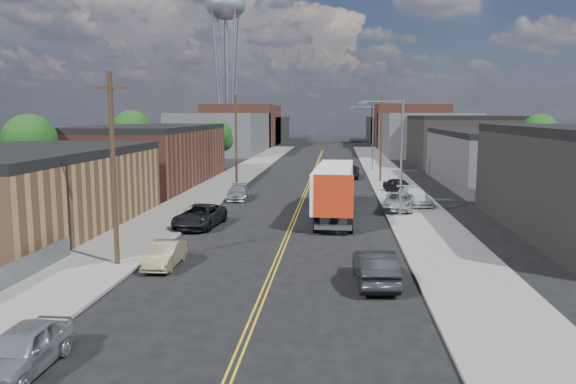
% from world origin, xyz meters
% --- Properties ---
extents(ground, '(260.00, 260.00, 0.00)m').
position_xyz_m(ground, '(0.00, 60.00, 0.00)').
color(ground, black).
rests_on(ground, ground).
extents(centerline, '(0.32, 120.00, 0.01)m').
position_xyz_m(centerline, '(0.00, 45.00, 0.01)').
color(centerline, gold).
rests_on(centerline, ground).
extents(sidewalk_left, '(5.00, 140.00, 0.15)m').
position_xyz_m(sidewalk_left, '(-9.50, 45.00, 0.07)').
color(sidewalk_left, slate).
rests_on(sidewalk_left, ground).
extents(sidewalk_right, '(5.00, 140.00, 0.15)m').
position_xyz_m(sidewalk_right, '(9.50, 45.00, 0.07)').
color(sidewalk_right, slate).
rests_on(sidewalk_right, ground).
extents(warehouse_tan, '(12.00, 22.00, 5.60)m').
position_xyz_m(warehouse_tan, '(-18.00, 18.00, 2.80)').
color(warehouse_tan, brown).
rests_on(warehouse_tan, ground).
extents(warehouse_brown, '(12.00, 26.00, 6.60)m').
position_xyz_m(warehouse_brown, '(-18.00, 44.00, 3.30)').
color(warehouse_brown, '#542D21').
rests_on(warehouse_brown, ground).
extents(industrial_right_b, '(14.00, 24.00, 6.10)m').
position_xyz_m(industrial_right_b, '(22.00, 46.00, 3.05)').
color(industrial_right_b, '#3A393C').
rests_on(industrial_right_b, ground).
extents(industrial_right_c, '(14.00, 22.00, 7.60)m').
position_xyz_m(industrial_right_c, '(22.00, 72.00, 3.80)').
color(industrial_right_c, black).
rests_on(industrial_right_c, ground).
extents(skyline_left_a, '(16.00, 30.00, 8.00)m').
position_xyz_m(skyline_left_a, '(-20.00, 95.00, 4.00)').
color(skyline_left_a, '#3A393C').
rests_on(skyline_left_a, ground).
extents(skyline_right_a, '(16.00, 30.00, 8.00)m').
position_xyz_m(skyline_right_a, '(20.00, 95.00, 4.00)').
color(skyline_right_a, '#3A393C').
rests_on(skyline_right_a, ground).
extents(skyline_left_b, '(16.00, 26.00, 10.00)m').
position_xyz_m(skyline_left_b, '(-20.00, 120.00, 5.00)').
color(skyline_left_b, '#542D21').
rests_on(skyline_left_b, ground).
extents(skyline_right_b, '(16.00, 26.00, 10.00)m').
position_xyz_m(skyline_right_b, '(20.00, 120.00, 5.00)').
color(skyline_right_b, '#542D21').
rests_on(skyline_right_b, ground).
extents(skyline_left_c, '(16.00, 40.00, 7.00)m').
position_xyz_m(skyline_left_c, '(-20.00, 140.00, 3.50)').
color(skyline_left_c, black).
rests_on(skyline_left_c, ground).
extents(skyline_right_c, '(16.00, 40.00, 7.00)m').
position_xyz_m(skyline_right_c, '(20.00, 140.00, 3.50)').
color(skyline_right_c, black).
rests_on(skyline_right_c, ground).
extents(water_tower, '(9.00, 9.00, 36.90)m').
position_xyz_m(water_tower, '(-22.00, 110.00, 30.65)').
color(water_tower, gray).
rests_on(water_tower, ground).
extents(streetlight_near, '(3.39, 0.25, 9.00)m').
position_xyz_m(streetlight_near, '(7.60, 25.00, 5.33)').
color(streetlight_near, gray).
rests_on(streetlight_near, ground).
extents(streetlight_far, '(3.39, 0.25, 9.00)m').
position_xyz_m(streetlight_far, '(7.60, 60.00, 5.33)').
color(streetlight_far, gray).
rests_on(streetlight_far, ground).
extents(utility_pole_left_near, '(1.60, 0.26, 10.00)m').
position_xyz_m(utility_pole_left_near, '(-8.20, 10.00, 5.14)').
color(utility_pole_left_near, black).
rests_on(utility_pole_left_near, ground).
extents(utility_pole_left_far, '(1.60, 0.26, 10.00)m').
position_xyz_m(utility_pole_left_far, '(-8.20, 45.00, 5.14)').
color(utility_pole_left_far, black).
rests_on(utility_pole_left_far, ground).
extents(utility_pole_right, '(1.60, 0.26, 10.00)m').
position_xyz_m(utility_pole_right, '(8.20, 48.00, 5.14)').
color(utility_pole_right, black).
rests_on(utility_pole_right, ground).
extents(tree_left_near, '(4.85, 4.76, 7.91)m').
position_xyz_m(tree_left_near, '(-23.94, 30.00, 5.18)').
color(tree_left_near, black).
rests_on(tree_left_near, ground).
extents(tree_left_mid, '(5.10, 5.04, 8.37)m').
position_xyz_m(tree_left_mid, '(-23.94, 55.00, 5.48)').
color(tree_left_mid, black).
rests_on(tree_left_mid, ground).
extents(tree_left_far, '(4.35, 4.20, 6.97)m').
position_xyz_m(tree_left_far, '(-13.94, 62.00, 4.57)').
color(tree_left_far, black).
rests_on(tree_left_far, ground).
extents(tree_right_far, '(4.85, 4.76, 7.91)m').
position_xyz_m(tree_right_far, '(30.06, 60.00, 5.18)').
color(tree_right_far, black).
rests_on(tree_right_far, ground).
extents(semi_truck, '(3.10, 15.38, 4.00)m').
position_xyz_m(semi_truck, '(2.97, 25.97, 2.28)').
color(semi_truck, white).
rests_on(semi_truck, ground).
extents(car_left_a, '(1.75, 4.31, 1.47)m').
position_xyz_m(car_left_a, '(-6.40, -2.00, 0.73)').
color(car_left_a, '#AEB0B4').
rests_on(car_left_a, ground).
extents(car_left_b, '(1.42, 3.97, 1.31)m').
position_xyz_m(car_left_b, '(-5.70, 10.14, 0.65)').
color(car_left_b, '#7A7050').
rests_on(car_left_b, ground).
extents(car_left_c, '(3.13, 5.85, 1.56)m').
position_xyz_m(car_left_c, '(-6.40, 20.43, 0.78)').
color(car_left_c, black).
rests_on(car_left_c, ground).
extents(car_left_d, '(2.16, 4.72, 1.34)m').
position_xyz_m(car_left_d, '(-5.92, 33.15, 0.67)').
color(car_left_d, '#989B9C').
rests_on(car_left_d, ground).
extents(car_right_oncoming, '(2.02, 5.06, 1.64)m').
position_xyz_m(car_right_oncoming, '(5.00, 8.00, 0.82)').
color(car_right_oncoming, black).
rests_on(car_right_oncoming, ground).
extents(car_right_lot_a, '(3.16, 5.38, 1.41)m').
position_xyz_m(car_right_lot_a, '(8.20, 27.92, 0.85)').
color(car_right_lot_a, silver).
rests_on(car_right_lot_a, sidewalk_right).
extents(car_right_lot_b, '(2.85, 5.27, 1.45)m').
position_xyz_m(car_right_lot_b, '(9.81, 30.69, 0.88)').
color(car_right_lot_b, silver).
rests_on(car_right_lot_b, sidewalk_right).
extents(car_right_lot_c, '(3.31, 4.40, 1.39)m').
position_xyz_m(car_right_lot_c, '(9.32, 38.26, 0.85)').
color(car_right_lot_c, black).
rests_on(car_right_lot_c, sidewalk_right).
extents(car_ahead_truck, '(3.10, 6.08, 1.65)m').
position_xyz_m(car_ahead_truck, '(4.50, 51.70, 0.82)').
color(car_ahead_truck, black).
rests_on(car_ahead_truck, ground).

